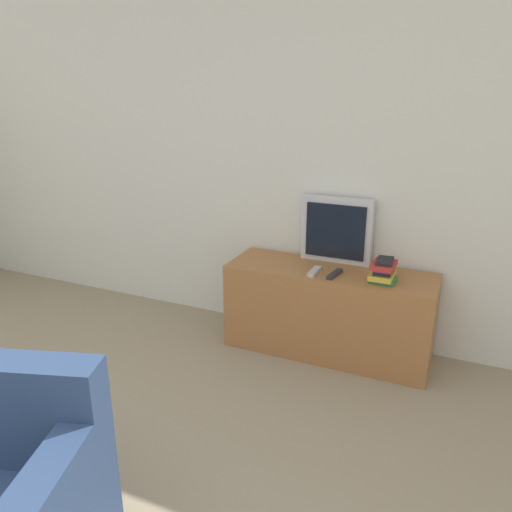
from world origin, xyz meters
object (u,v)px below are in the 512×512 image
television (337,230)px  book_stack (383,271)px  tv_stand (328,311)px  remote_secondary (314,271)px  remote_on_stand (335,274)px

television → book_stack: television is taller
tv_stand → remote_secondary: (-0.08, -0.11, 0.33)m
remote_secondary → remote_on_stand: bearing=3.3°
television → book_stack: bearing=-33.4°
television → remote_secondary: size_ratio=2.80×
tv_stand → book_stack: bearing=-9.9°
tv_stand → remote_on_stand: remote_on_stand is taller
television → book_stack: 0.49m
tv_stand → book_stack: 0.54m
book_stack → remote_on_stand: book_stack is taller
television → remote_on_stand: television is taller
remote_on_stand → remote_secondary: 0.14m
television → remote_on_stand: bearing=-75.1°
tv_stand → remote_on_stand: bearing=-60.4°
tv_stand → book_stack: (0.37, -0.06, 0.39)m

